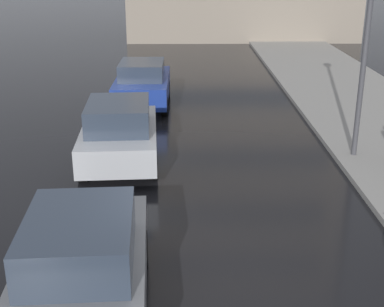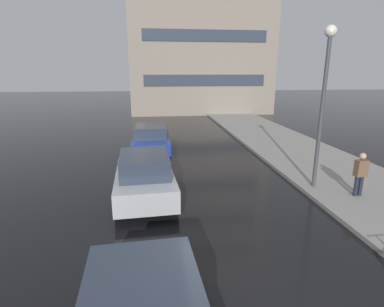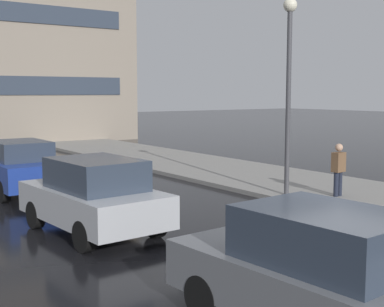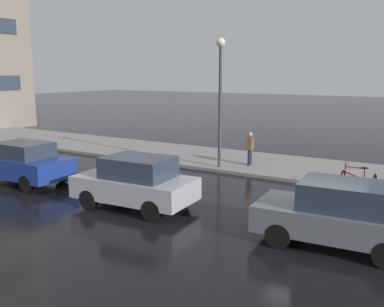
% 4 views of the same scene
% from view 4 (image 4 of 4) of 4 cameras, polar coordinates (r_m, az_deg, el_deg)
% --- Properties ---
extents(ground_plane, '(140.00, 140.00, 0.00)m').
position_cam_4_polar(ground_plane, '(13.66, 16.35, -8.13)').
color(ground_plane, black).
extents(sidewalk_kerb, '(4.80, 60.00, 0.14)m').
position_cam_4_polar(sidewalk_kerb, '(23.15, -4.03, 0.17)').
color(sidewalk_kerb, gray).
rests_on(sidewalk_kerb, ground).
extents(bicycle_second, '(0.76, 1.17, 1.03)m').
position_cam_4_polar(bicycle_second, '(16.78, 21.26, -3.44)').
color(bicycle_second, black).
rests_on(bicycle_second, ground).
extents(car_grey, '(2.10, 4.09, 1.67)m').
position_cam_4_polar(car_grey, '(11.40, 18.98, -7.66)').
color(car_grey, slate).
rests_on(car_grey, ground).
extents(car_silver, '(2.12, 3.98, 1.69)m').
position_cam_4_polar(car_silver, '(13.89, -7.50, -3.81)').
color(car_silver, '#B2B5BA').
rests_on(car_silver, ground).
extents(car_blue, '(1.89, 4.09, 1.64)m').
position_cam_4_polar(car_blue, '(18.11, -21.63, -1.12)').
color(car_blue, navy).
rests_on(car_blue, ground).
extents(pedestrian, '(0.42, 0.28, 1.67)m').
position_cam_4_polar(pedestrian, '(19.62, 7.73, 0.75)').
color(pedestrian, '#1E2333').
rests_on(pedestrian, ground).
extents(streetlamp, '(0.39, 0.39, 5.77)m').
position_cam_4_polar(streetlamp, '(18.81, 3.79, 9.03)').
color(streetlamp, '#424247').
rests_on(streetlamp, ground).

